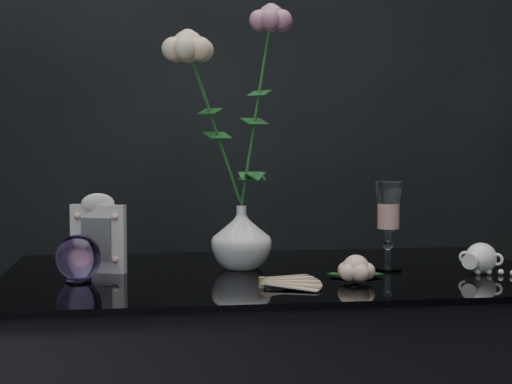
{
  "coord_description": "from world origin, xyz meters",
  "views": [
    {
      "loc": [
        -0.24,
        -1.46,
        1.03
      ],
      "look_at": [
        -0.04,
        0.03,
        0.92
      ],
      "focal_mm": 55.0,
      "sensor_mm": 36.0,
      "label": 1
    }
  ],
  "objects": [
    {
      "name": "paperweight",
      "position": [
        -0.37,
        0.01,
        0.8
      ],
      "size": [
        0.11,
        0.11,
        0.09
      ],
      "primitive_type": null,
      "rotation": [
        0.0,
        0.0,
        0.34
      ],
      "color": "#9474BE",
      "rests_on": "table"
    },
    {
      "name": "loose_rose",
      "position": [
        0.13,
        -0.08,
        0.79
      ],
      "size": [
        0.13,
        0.16,
        0.05
      ],
      "primitive_type": null,
      "rotation": [
        0.0,
        0.0,
        -0.11
      ],
      "color": "#FFC4A4",
      "rests_on": "table"
    },
    {
      "name": "roses",
      "position": [
        -0.08,
        0.1,
        1.1
      ],
      "size": [
        0.25,
        0.12,
        0.45
      ],
      "color": "beige",
      "rests_on": "vase"
    },
    {
      "name": "pearl_jar",
      "position": [
        0.4,
        -0.01,
        0.79
      ],
      "size": [
        0.3,
        0.3,
        0.06
      ],
      "primitive_type": null,
      "rotation": [
        0.0,
        0.0,
        -0.61
      ],
      "color": "white",
      "rests_on": "table"
    },
    {
      "name": "wine_glass",
      "position": [
        0.23,
        0.04,
        0.85
      ],
      "size": [
        0.06,
        0.06,
        0.18
      ],
      "primitive_type": null,
      "rotation": [
        0.0,
        0.0,
        0.2
      ],
      "color": "white",
      "rests_on": "table"
    },
    {
      "name": "paper_fan",
      "position": [
        -0.05,
        -0.1,
        0.77
      ],
      "size": [
        0.23,
        0.19,
        0.02
      ],
      "primitive_type": null,
      "rotation": [
        0.0,
        0.0,
        -0.14
      ],
      "color": "beige",
      "rests_on": "table"
    },
    {
      "name": "picture_frame",
      "position": [
        -0.34,
        0.09,
        0.84
      ],
      "size": [
        0.14,
        0.12,
        0.16
      ],
      "primitive_type": null,
      "rotation": [
        0.0,
        0.0,
        -0.35
      ],
      "color": "silver",
      "rests_on": "table"
    },
    {
      "name": "vase",
      "position": [
        -0.06,
        0.1,
        0.83
      ],
      "size": [
        0.14,
        0.14,
        0.13
      ],
      "primitive_type": "imported",
      "rotation": [
        0.0,
        0.0,
        0.12
      ],
      "color": "white",
      "rests_on": "table"
    }
  ]
}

